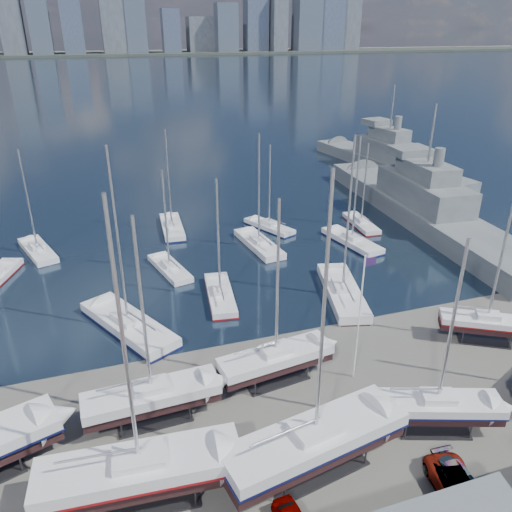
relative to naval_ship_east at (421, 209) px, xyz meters
name	(u,v)px	position (x,y,z in m)	size (l,w,h in m)	color
ground	(302,411)	(-32.70, -32.21, -1.67)	(1400.00, 1400.00, 0.00)	#605E59
water	(103,75)	(-32.70, 277.79, -1.82)	(1400.00, 600.00, 0.40)	#19273A
far_shore	(91,54)	(-32.70, 537.79, -0.57)	(1400.00, 80.00, 2.20)	#2D332D
skyline	(78,14)	(-40.53, 531.55, 37.42)	(639.14, 43.80, 107.69)	#475166
sailboat_cradle_1	(140,471)	(-44.77, -36.19, 0.57)	(12.28, 4.26, 19.24)	#2D2D33
sailboat_cradle_2	(152,397)	(-43.24, -29.64, 0.40)	(9.74, 3.09, 15.75)	#2D2D33
sailboat_cradle_3	(315,441)	(-34.06, -37.32, 0.60)	(12.84, 5.61, 19.78)	#2D2D33
sailboat_cradle_4	(276,359)	(-33.29, -28.18, 0.38)	(9.63, 3.84, 15.34)	#2D2D33
sailboat_cradle_5	(436,407)	(-24.61, -36.80, 0.33)	(9.33, 5.32, 14.65)	#2D2D33
sailboat_cradle_6	(487,323)	(-13.47, -28.96, 0.26)	(8.06, 5.94, 13.17)	#2D2D33
sailboat_moored_2	(38,251)	(-53.14, 4.50, -1.34)	(5.34, 9.50, 13.83)	black
sailboat_moored_3	(129,327)	(-43.89, -16.93, -1.35)	(8.56, 12.44, 18.25)	black
sailboat_moored_4	(170,269)	(-38.18, -5.77, -1.34)	(4.19, 8.71, 12.68)	black
sailboat_moored_5	(172,228)	(-35.70, 7.24, -1.36)	(3.40, 9.98, 14.68)	black
sailboat_moored_6	(220,296)	(-34.19, -13.85, -1.36)	(3.75, 9.34, 13.57)	black
sailboat_moored_7	(259,245)	(-26.04, -2.36, -1.34)	(3.93, 10.41, 15.35)	black
sailboat_moored_8	(269,227)	(-22.58, 3.33, -1.36)	(5.55, 8.59, 12.50)	black
sailboat_moored_9	(342,294)	(-21.78, -17.45, -1.34)	(6.16, 12.24, 17.80)	black
sailboat_moored_10	(352,242)	(-14.08, -5.16, -1.36)	(4.56, 10.23, 14.78)	black
sailboat_moored_11	(361,224)	(-9.62, 0.34, -1.36)	(2.97, 8.49, 12.45)	black
naval_ship_east	(421,209)	(0.00, 0.00, 0.00)	(11.23, 49.19, 18.39)	slate
naval_ship_west	(386,161)	(10.77, 26.98, 0.00)	(11.99, 41.83, 17.72)	slate
car_c	(458,490)	(-26.80, -42.17, -0.92)	(2.46, 5.34, 1.48)	gray
car_d	(460,480)	(-26.18, -41.57, -1.02)	(1.80, 4.42, 1.28)	gray
flagpole	(361,311)	(-27.05, -29.82, 4.53)	(0.97, 0.12, 10.88)	white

